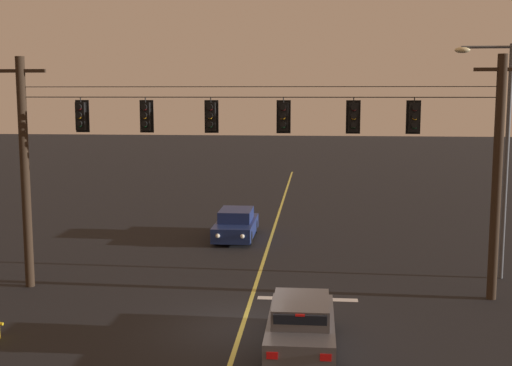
% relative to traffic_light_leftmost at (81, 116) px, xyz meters
% --- Properties ---
extents(ground_plane, '(180.00, 180.00, 0.00)m').
position_rel_traffic_light_leftmost_xyz_m(ground_plane, '(6.00, -3.57, -6.14)').
color(ground_plane, black).
extents(lane_centre_stripe, '(0.14, 60.00, 0.01)m').
position_rel_traffic_light_leftmost_xyz_m(lane_centre_stripe, '(6.00, 6.02, -6.13)').
color(lane_centre_stripe, '#D1C64C').
rests_on(lane_centre_stripe, ground).
extents(stop_bar_paint, '(3.40, 0.36, 0.01)m').
position_rel_traffic_light_leftmost_xyz_m(stop_bar_paint, '(7.90, -0.58, -6.13)').
color(stop_bar_paint, silver).
rests_on(stop_bar_paint, ground).
extents(signal_span_assembly, '(18.03, 0.32, 8.19)m').
position_rel_traffic_light_leftmost_xyz_m(signal_span_assembly, '(6.00, 0.02, -1.89)').
color(signal_span_assembly, '#2D2116').
rests_on(signal_span_assembly, ground).
extents(traffic_light_leftmost, '(0.48, 0.41, 1.22)m').
position_rel_traffic_light_leftmost_xyz_m(traffic_light_leftmost, '(0.00, 0.00, 0.00)').
color(traffic_light_leftmost, black).
extents(traffic_light_left_inner, '(0.48, 0.41, 1.22)m').
position_rel_traffic_light_leftmost_xyz_m(traffic_light_left_inner, '(2.29, 0.00, 0.00)').
color(traffic_light_left_inner, black).
extents(traffic_light_centre, '(0.48, 0.41, 1.22)m').
position_rel_traffic_light_leftmost_xyz_m(traffic_light_centre, '(4.55, 0.00, 0.00)').
color(traffic_light_centre, black).
extents(traffic_light_right_inner, '(0.48, 0.41, 1.22)m').
position_rel_traffic_light_leftmost_xyz_m(traffic_light_right_inner, '(7.02, 0.00, 0.00)').
color(traffic_light_right_inner, black).
extents(traffic_light_rightmost, '(0.48, 0.41, 1.22)m').
position_rel_traffic_light_leftmost_xyz_m(traffic_light_rightmost, '(9.36, 0.00, 0.00)').
color(traffic_light_rightmost, black).
extents(traffic_light_far_right, '(0.48, 0.41, 1.22)m').
position_rel_traffic_light_leftmost_xyz_m(traffic_light_far_right, '(11.35, 0.00, 0.00)').
color(traffic_light_far_right, black).
extents(car_waiting_near_lane, '(1.80, 4.33, 1.39)m').
position_rel_traffic_light_leftmost_xyz_m(car_waiting_near_lane, '(7.79, -4.94, -5.49)').
color(car_waiting_near_lane, '#4C4C51').
rests_on(car_waiting_near_lane, ground).
extents(car_oncoming_lead, '(1.80, 4.42, 1.39)m').
position_rel_traffic_light_leftmost_xyz_m(car_oncoming_lead, '(4.33, 8.72, -5.49)').
color(car_oncoming_lead, navy).
rests_on(car_oncoming_lead, ground).
extents(street_lamp_corner, '(2.11, 0.30, 8.70)m').
position_rel_traffic_light_leftmost_xyz_m(street_lamp_corner, '(14.84, 2.67, -0.96)').
color(street_lamp_corner, '#4C4F54').
rests_on(street_lamp_corner, ground).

